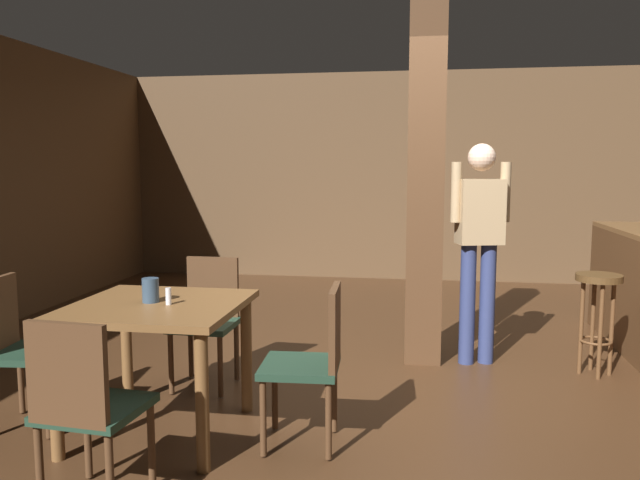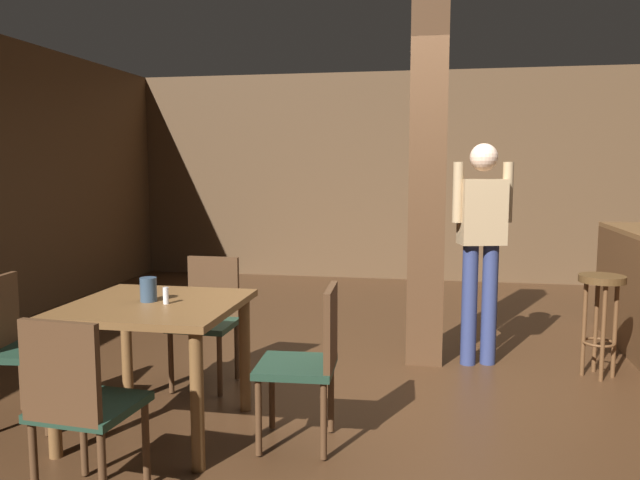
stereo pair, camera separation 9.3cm
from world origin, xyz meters
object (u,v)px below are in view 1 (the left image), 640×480
chair_west (18,343)px  salt_shaker (168,296)px  bar_stool_near (598,301)px  dining_table (158,325)px  chair_east (314,357)px  chair_north (208,314)px  chair_south (85,403)px  standing_person (479,237)px  napkin_cup (151,290)px

chair_west → salt_shaker: chair_west is taller
salt_shaker → bar_stool_near: size_ratio=0.13×
dining_table → chair_east: chair_east is taller
salt_shaker → dining_table: bearing=158.8°
chair_north → bar_stool_near: 2.85m
chair_west → bar_stool_near: size_ratio=1.17×
dining_table → chair_west: 0.88m
chair_east → salt_shaker: size_ratio=9.28×
chair_south → salt_shaker: chair_south is taller
salt_shaker → standing_person: (1.84, 1.67, 0.18)m
dining_table → chair_north: bearing=90.0°
chair_east → standing_person: standing_person is taller
chair_north → bar_stool_near: (2.78, 0.66, 0.05)m
chair_west → bar_stool_near: (3.64, 1.53, 0.05)m
chair_north → chair_east: (0.91, -0.85, 0.00)m
salt_shaker → chair_north: bearing=95.3°
napkin_cup → bar_stool_near: bearing=27.7°
chair_east → napkin_cup: napkin_cup is taller
chair_east → salt_shaker: (-0.83, -0.02, 0.32)m
dining_table → standing_person: bearing=40.4°
chair_south → napkin_cup: 0.91m
salt_shaker → chair_south: bearing=-94.5°
chair_north → standing_person: 2.14m
chair_west → bar_stool_near: chair_west is taller
napkin_cup → dining_table: bearing=-16.0°
chair_east → chair_south: size_ratio=1.00×
chair_south → chair_west: bearing=137.9°
chair_east → chair_north: bearing=136.9°
chair_north → chair_east: bearing=-43.1°
chair_east → chair_south: bearing=-137.4°
bar_stool_near → salt_shaker: bearing=-150.5°
chair_west → chair_south: size_ratio=1.00×
napkin_cup → bar_stool_near: size_ratio=0.18×
standing_person → napkin_cup: bearing=-140.5°
dining_table → bar_stool_near: 3.15m
napkin_cup → salt_shaker: size_ratio=1.45×
dining_table → bar_stool_near: (2.78, 1.50, -0.08)m
chair_east → chair_west: bearing=-179.4°
standing_person → dining_table: bearing=-139.6°
chair_west → standing_person: 3.29m
chair_west → standing_person: standing_person is taller
chair_south → bar_stool_near: 3.61m
chair_north → napkin_cup: napkin_cup is taller
dining_table → chair_east: 0.92m
dining_table → chair_north: chair_north is taller
chair_east → chair_south: same height
chair_west → bar_stool_near: bearing=22.8°
chair_west → standing_person: (2.79, 1.67, 0.50)m
chair_north → napkin_cup: bearing=-93.2°
chair_south → salt_shaker: size_ratio=9.28×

